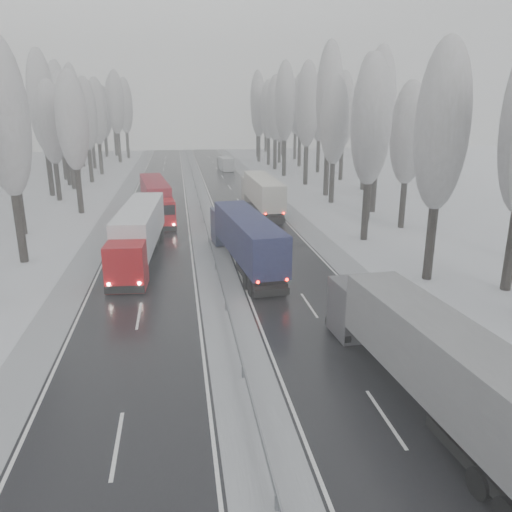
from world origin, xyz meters
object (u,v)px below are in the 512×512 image
object	(u,v)px
truck_blue_box	(244,236)
truck_red_red	(156,196)
truck_cream_box	(261,191)
box_truck_distant	(225,164)
truck_grey_tarp	(427,353)
truck_red_white	(139,231)

from	to	relation	value
truck_blue_box	truck_red_red	bearing A→B (deg)	104.97
truck_cream_box	box_truck_distant	world-z (taller)	truck_cream_box
truck_cream_box	truck_red_red	distance (m)	12.23
truck_cream_box	box_truck_distant	xyz separation A→B (m)	(-0.42, 39.69, -1.12)
truck_blue_box	truck_grey_tarp	bearing A→B (deg)	-82.24
truck_grey_tarp	truck_blue_box	bearing A→B (deg)	99.23
truck_grey_tarp	truck_red_red	world-z (taller)	truck_grey_tarp
truck_red_white	truck_blue_box	bearing A→B (deg)	-14.48
truck_cream_box	truck_grey_tarp	bearing A→B (deg)	-90.56
truck_blue_box	box_truck_distant	world-z (taller)	truck_blue_box
truck_red_white	box_truck_distant	bearing A→B (deg)	81.38
truck_grey_tarp	truck_red_red	size ratio (longest dim) A/B	1.02
truck_cream_box	box_truck_distant	distance (m)	39.71
truck_red_white	truck_cream_box	bearing A→B (deg)	57.58
truck_blue_box	truck_red_white	size ratio (longest dim) A/B	0.98
truck_grey_tarp	truck_red_red	xyz separation A→B (m)	(-12.29, 39.50, -0.04)
truck_blue_box	truck_cream_box	world-z (taller)	truck_blue_box
truck_grey_tarp	truck_blue_box	world-z (taller)	truck_blue_box
truck_blue_box	truck_red_red	distance (m)	20.78
truck_grey_tarp	truck_cream_box	distance (m)	40.51
truck_red_red	truck_red_white	bearing A→B (deg)	-99.72
box_truck_distant	truck_red_red	distance (m)	42.38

